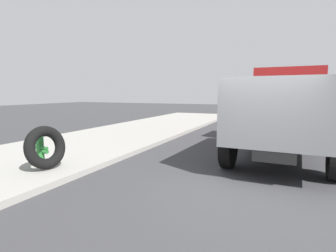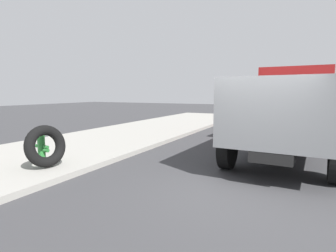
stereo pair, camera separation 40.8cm
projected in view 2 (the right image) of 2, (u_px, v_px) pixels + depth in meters
name	position (u px, v px, depth m)	size (l,w,h in m)	color
ground_plane	(251.00, 192.00, 5.66)	(80.00, 80.00, 0.00)	#38383A
sidewalk_curb	(39.00, 156.00, 8.55)	(36.00, 5.00, 0.15)	#99968E
fire_hydrant	(42.00, 146.00, 7.31)	(0.22, 0.50, 0.90)	#2D8438
loose_tire	(46.00, 146.00, 6.88)	(1.08, 1.08, 0.26)	black
dump_truck_gray	(289.00, 106.00, 8.76)	(7.09, 3.02, 3.00)	slate
dump_truck_red	(310.00, 98.00, 20.03)	(7.09, 3.01, 3.00)	red
dump_truck_orange	(301.00, 97.00, 28.01)	(7.07, 2.98, 3.00)	orange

